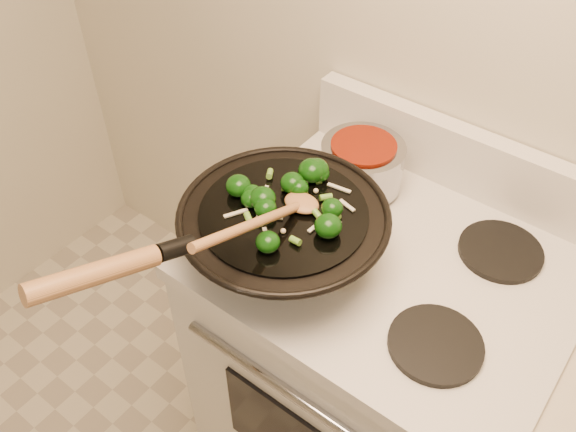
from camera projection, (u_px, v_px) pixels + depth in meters
The scene contains 5 objects.
stove at pixel (373, 369), 1.63m from camera, with size 0.78×0.67×1.08m.
wok at pixel (282, 233), 1.24m from camera, with size 0.43×0.70×0.27m.
stirfry at pixel (290, 194), 1.22m from camera, with size 0.26×0.27×0.05m.
wooden_spoon at pixel (274, 215), 1.14m from camera, with size 0.07×0.33×0.14m.
saucepan at pixel (361, 164), 1.43m from camera, with size 0.20×0.32×0.11m.
Camera 1 is at (0.08, 0.33, 1.89)m, focal length 38.00 mm.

